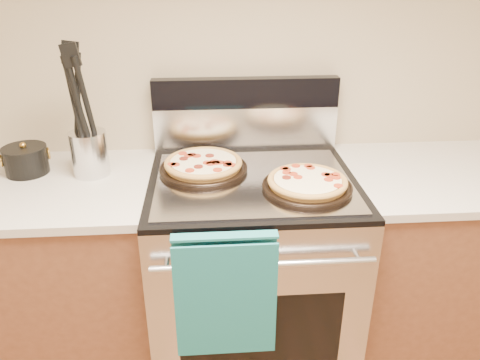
{
  "coord_description": "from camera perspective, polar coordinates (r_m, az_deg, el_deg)",
  "views": [
    {
      "loc": [
        -0.16,
        0.1,
        1.65
      ],
      "look_at": [
        -0.05,
        1.55,
        0.96
      ],
      "focal_mm": 35.0,
      "sensor_mm": 36.0,
      "label": 1
    }
  ],
  "objects": [
    {
      "name": "wall_back",
      "position": [
        1.93,
        0.64,
        16.35
      ],
      "size": [
        4.0,
        0.0,
        4.0
      ],
      "primitive_type": "plane",
      "rotation": [
        1.57,
        0.0,
        0.0
      ],
      "color": "tan",
      "rests_on": "ground"
    },
    {
      "name": "range_body",
      "position": [
        1.97,
        1.38,
        -12.26
      ],
      "size": [
        0.76,
        0.68,
        0.9
      ],
      "primitive_type": "cube",
      "color": "#B7B7BC",
      "rests_on": "ground"
    },
    {
      "name": "oven_window",
      "position": [
        1.72,
        2.5,
        -19.06
      ],
      "size": [
        0.56,
        0.01,
        0.4
      ],
      "primitive_type": "cube",
      "color": "black",
      "rests_on": "range_body"
    },
    {
      "name": "cooktop",
      "position": [
        1.73,
        1.54,
        -0.09
      ],
      "size": [
        0.76,
        0.68,
        0.02
      ],
      "primitive_type": "cube",
      "color": "black",
      "rests_on": "range_body"
    },
    {
      "name": "backsplash_lower",
      "position": [
        1.98,
        0.69,
        6.39
      ],
      "size": [
        0.76,
        0.06,
        0.18
      ],
      "primitive_type": "cube",
      "color": "silver",
      "rests_on": "cooktop"
    },
    {
      "name": "backsplash_upper",
      "position": [
        1.93,
        0.71,
        10.6
      ],
      "size": [
        0.76,
        0.06,
        0.12
      ],
      "primitive_type": "cube",
      "color": "black",
      "rests_on": "backsplash_lower"
    },
    {
      "name": "oven_handle",
      "position": [
        1.46,
        2.94,
        -10.33
      ],
      "size": [
        0.7,
        0.03,
        0.03
      ],
      "primitive_type": "cylinder",
      "rotation": [
        0.0,
        1.57,
        0.0
      ],
      "color": "silver",
      "rests_on": "range_body"
    },
    {
      "name": "dish_towel",
      "position": [
        1.52,
        -1.78,
        -13.6
      ],
      "size": [
        0.32,
        0.05,
        0.42
      ],
      "primitive_type": null,
      "color": "#166F67",
      "rests_on": "oven_handle"
    },
    {
      "name": "foil_sheet",
      "position": [
        1.7,
        1.64,
        -0.13
      ],
      "size": [
        0.7,
        0.55,
        0.01
      ],
      "primitive_type": "cube",
      "color": "gray",
      "rests_on": "cooktop"
    },
    {
      "name": "cabinet_left",
      "position": [
        2.12,
        -23.71,
        -12.05
      ],
      "size": [
        1.0,
        0.62,
        0.88
      ],
      "primitive_type": "cube",
      "color": "brown",
      "rests_on": "ground"
    },
    {
      "name": "countertop_left",
      "position": [
        1.9,
        -26.08,
        -0.94
      ],
      "size": [
        1.02,
        0.64,
        0.03
      ],
      "primitive_type": "cube",
      "color": "beige",
      "rests_on": "cabinet_left"
    },
    {
      "name": "cabinet_right",
      "position": [
        2.25,
        24.59,
        -9.91
      ],
      "size": [
        1.0,
        0.62,
        0.88
      ],
      "primitive_type": "cube",
      "color": "brown",
      "rests_on": "ground"
    },
    {
      "name": "countertop_right",
      "position": [
        2.04,
        26.86,
        0.68
      ],
      "size": [
        1.02,
        0.64,
        0.03
      ],
      "primitive_type": "cube",
      "color": "beige",
      "rests_on": "cabinet_right"
    },
    {
      "name": "pepperoni_pizza_back",
      "position": [
        1.77,
        -4.49,
        1.81
      ],
      "size": [
        0.34,
        0.34,
        0.04
      ],
      "primitive_type": null,
      "rotation": [
        0.0,
        0.0,
        0.04
      ],
      "color": "#A97633",
      "rests_on": "foil_sheet"
    },
    {
      "name": "pepperoni_pizza_front",
      "position": [
        1.64,
        8.21,
        -0.4
      ],
      "size": [
        0.39,
        0.39,
        0.04
      ],
      "primitive_type": null,
      "rotation": [
        0.0,
        0.0,
        0.29
      ],
      "color": "#A97633",
      "rests_on": "foil_sheet"
    },
    {
      "name": "utensil_crock",
      "position": [
        1.84,
        -17.85,
        3.11
      ],
      "size": [
        0.16,
        0.16,
        0.17
      ],
      "primitive_type": "cylinder",
      "rotation": [
        0.0,
        0.0,
        -0.19
      ],
      "color": "silver",
      "rests_on": "countertop_left"
    },
    {
      "name": "saucepan",
      "position": [
        1.95,
        -24.62,
        2.1
      ],
      "size": [
        0.2,
        0.2,
        0.1
      ],
      "primitive_type": "cylinder",
      "rotation": [
        0.0,
        0.0,
        0.38
      ],
      "color": "black",
      "rests_on": "countertop_left"
    }
  ]
}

